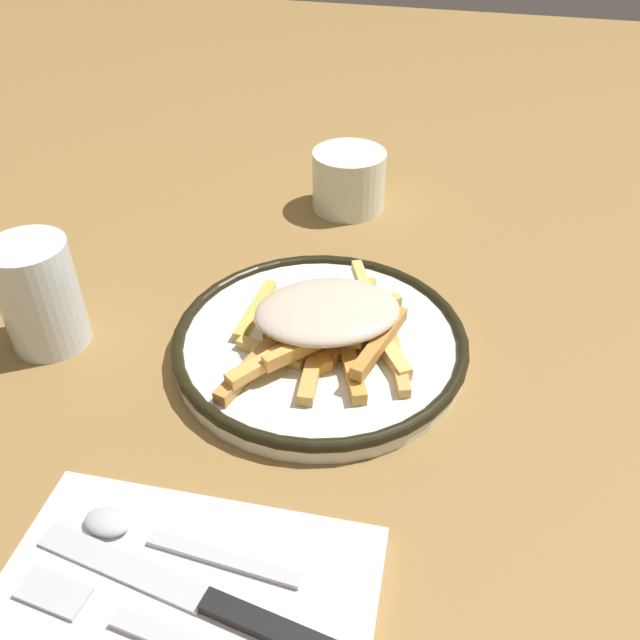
{
  "coord_description": "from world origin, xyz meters",
  "views": [
    {
      "loc": [
        -0.44,
        -0.11,
        0.39
      ],
      "look_at": [
        0.0,
        0.0,
        0.04
      ],
      "focal_mm": 36.93,
      "sensor_mm": 36.0,
      "label": 1
    }
  ],
  "objects_px": {
    "napkin": "(185,598)",
    "coffee_mug": "(349,180)",
    "knife": "(210,603)",
    "spoon": "(152,536)",
    "fork": "(145,629)",
    "plate": "(320,342)",
    "water_glass": "(39,295)",
    "fries_heap": "(326,324)"
  },
  "relations": [
    {
      "from": "napkin",
      "to": "coffee_mug",
      "type": "height_order",
      "value": "coffee_mug"
    },
    {
      "from": "coffee_mug",
      "to": "knife",
      "type": "bearing_deg",
      "value": -176.68
    },
    {
      "from": "napkin",
      "to": "spoon",
      "type": "distance_m",
      "value": 0.05
    },
    {
      "from": "knife",
      "to": "spoon",
      "type": "height_order",
      "value": "spoon"
    },
    {
      "from": "fork",
      "to": "knife",
      "type": "relative_size",
      "value": 0.84
    },
    {
      "from": "plate",
      "to": "coffee_mug",
      "type": "relative_size",
      "value": 2.36
    },
    {
      "from": "knife",
      "to": "water_glass",
      "type": "distance_m",
      "value": 0.32
    },
    {
      "from": "fries_heap",
      "to": "knife",
      "type": "distance_m",
      "value": 0.25
    },
    {
      "from": "spoon",
      "to": "coffee_mug",
      "type": "height_order",
      "value": "coffee_mug"
    },
    {
      "from": "fork",
      "to": "coffee_mug",
      "type": "bearing_deg",
      "value": -0.01
    },
    {
      "from": "fork",
      "to": "knife",
      "type": "xyz_separation_m",
      "value": [
        0.02,
        -0.03,
        0.0
      ]
    },
    {
      "from": "fork",
      "to": "spoon",
      "type": "distance_m",
      "value": 0.06
    },
    {
      "from": "coffee_mug",
      "to": "plate",
      "type": "bearing_deg",
      "value": -172.92
    },
    {
      "from": "napkin",
      "to": "knife",
      "type": "height_order",
      "value": "knife"
    },
    {
      "from": "knife",
      "to": "plate",
      "type": "bearing_deg",
      "value": -0.76
    },
    {
      "from": "water_glass",
      "to": "knife",
      "type": "bearing_deg",
      "value": -131.16
    },
    {
      "from": "fries_heap",
      "to": "plate",
      "type": "bearing_deg",
      "value": 49.32
    },
    {
      "from": "knife",
      "to": "coffee_mug",
      "type": "distance_m",
      "value": 0.53
    },
    {
      "from": "fork",
      "to": "knife",
      "type": "bearing_deg",
      "value": -52.3
    },
    {
      "from": "fries_heap",
      "to": "napkin",
      "type": "distance_m",
      "value": 0.25
    },
    {
      "from": "napkin",
      "to": "coffee_mug",
      "type": "bearing_deg",
      "value": 1.31
    },
    {
      "from": "plate",
      "to": "water_glass",
      "type": "xyz_separation_m",
      "value": [
        -0.04,
        0.24,
        0.04
      ]
    },
    {
      "from": "coffee_mug",
      "to": "fries_heap",
      "type": "bearing_deg",
      "value": -171.61
    },
    {
      "from": "plate",
      "to": "spoon",
      "type": "distance_m",
      "value": 0.23
    },
    {
      "from": "knife",
      "to": "fork",
      "type": "bearing_deg",
      "value": 127.7
    },
    {
      "from": "knife",
      "to": "coffee_mug",
      "type": "xyz_separation_m",
      "value": [
        0.53,
        0.03,
        0.02
      ]
    },
    {
      "from": "spoon",
      "to": "water_glass",
      "type": "height_order",
      "value": "water_glass"
    },
    {
      "from": "fries_heap",
      "to": "knife",
      "type": "relative_size",
      "value": 0.96
    },
    {
      "from": "napkin",
      "to": "knife",
      "type": "bearing_deg",
      "value": -98.71
    },
    {
      "from": "fork",
      "to": "spoon",
      "type": "xyz_separation_m",
      "value": [
        0.06,
        0.02,
        0.0
      ]
    },
    {
      "from": "plate",
      "to": "fork",
      "type": "distance_m",
      "value": 0.28
    },
    {
      "from": "plate",
      "to": "spoon",
      "type": "height_order",
      "value": "plate"
    },
    {
      "from": "plate",
      "to": "coffee_mug",
      "type": "bearing_deg",
      "value": 7.08
    },
    {
      "from": "napkin",
      "to": "spoon",
      "type": "bearing_deg",
      "value": 49.27
    },
    {
      "from": "knife",
      "to": "water_glass",
      "type": "xyz_separation_m",
      "value": [
        0.21,
        0.24,
        0.04
      ]
    },
    {
      "from": "fries_heap",
      "to": "water_glass",
      "type": "height_order",
      "value": "water_glass"
    },
    {
      "from": "napkin",
      "to": "water_glass",
      "type": "height_order",
      "value": "water_glass"
    },
    {
      "from": "water_glass",
      "to": "coffee_mug",
      "type": "relative_size",
      "value": 0.92
    },
    {
      "from": "plate",
      "to": "spoon",
      "type": "relative_size",
      "value": 1.73
    },
    {
      "from": "spoon",
      "to": "coffee_mug",
      "type": "bearing_deg",
      "value": -2.63
    },
    {
      "from": "fries_heap",
      "to": "spoon",
      "type": "bearing_deg",
      "value": 163.39
    },
    {
      "from": "napkin",
      "to": "spoon",
      "type": "relative_size",
      "value": 1.54
    }
  ]
}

